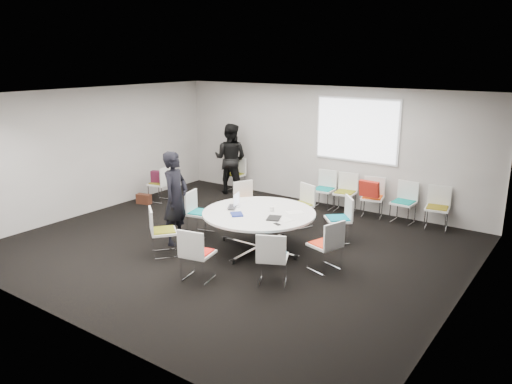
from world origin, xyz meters
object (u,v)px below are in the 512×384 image
Objects in this scene: chair_spare_left at (161,190)px; chair_back_c at (372,205)px; laptop at (235,207)px; chair_back_e at (436,216)px; chair_ring_b at (338,228)px; chair_ring_h at (272,268)px; chair_ring_f at (163,240)px; cup at (272,209)px; chair_ring_c at (300,213)px; chair_back_d at (403,210)px; conference_table at (259,223)px; person_back at (230,159)px; maroon_bag at (159,177)px; chair_person_back at (235,181)px; chair_back_b at (345,200)px; brown_bag at (144,199)px; chair_ring_g at (198,264)px; chair_back_a at (324,197)px; person_main at (176,198)px; chair_ring_a at (325,254)px; chair_ring_d at (247,210)px; chair_ring_e at (200,221)px.

chair_back_c is at bearing -77.09° from chair_spare_left.
chair_back_e is at bearing -72.54° from laptop.
chair_ring_h is (0.00, -2.30, 0.00)m from chair_ring_b.
cup is at bearing 82.14° from chair_ring_f.
chair_ring_c is 2.23m from chair_back_d.
chair_back_c is (0.94, 3.01, -0.24)m from conference_table.
maroon_bag is (-0.92, -1.63, -0.29)m from person_back.
chair_back_e is 1.00× the size of chair_person_back.
chair_back_b is 2.44× the size of brown_bag.
chair_back_b is (0.33, 4.66, 0.00)m from chair_ring_g.
person_back is 2.42m from brown_bag.
chair_ring_g is at bearing 78.74° from chair_back_b.
chair_back_a is at bearing -34.79° from laptop.
chair_ring_g is at bearing -138.54° from person_main.
chair_back_b is 2.93m from cup.
conference_table is at bearing 119.80° from person_back.
chair_ring_f is (-1.19, -2.79, 0.00)m from chair_ring_c.
chair_ring_a is 1.00× the size of chair_back_a.
chair_back_b is 1.36m from chair_back_d.
person_main reaches higher than chair_ring_h.
chair_back_d is 6.03m from brown_bag.
chair_back_a is at bearing -8.59° from chair_back_e.
chair_back_c is 0.49× the size of person_back.
laptop is at bearing 82.28° from chair_back_a.
chair_back_c reaches higher than laptop.
chair_ring_a is (1.42, -0.11, -0.24)m from conference_table.
chair_ring_c is 1.00× the size of chair_ring_d.
chair_ring_g is at bearing 19.32° from chair_ring_f.
chair_back_e reaches higher than brown_bag.
conference_table is 22.82× the size of cup.
person_main is at bearing -155.07° from cup.
chair_back_d is (3.06, 3.05, 0.00)m from chair_ring_e.
chair_back_d is 1.00× the size of chair_back_e.
brown_bag is at bearing 10.84° from chair_back_c.
chair_person_back reaches higher than laptop.
chair_person_back is at bearing -105.69° from person_back.
person_main reaches higher than chair_ring_e.
chair_ring_e is 3.34m from chair_person_back.
chair_back_c is 3.87m from person_back.
chair_ring_d reaches higher than cup.
chair_ring_c is at bearing 154.25° from chair_person_back.
chair_ring_c and chair_ring_g have the same top height.
chair_back_e is (2.33, 3.04, -0.24)m from conference_table.
chair_spare_left is at bearing 38.80° from laptop.
chair_back_d reaches higher than conference_table.
chair_ring_h reaches higher than conference_table.
chair_ring_d is 2.74m from maroon_bag.
laptop is (0.97, 0.55, -0.14)m from person_main.
chair_spare_left is at bearing 21.69° from chair_back_d.
chair_ring_c is 2.54× the size of laptop.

